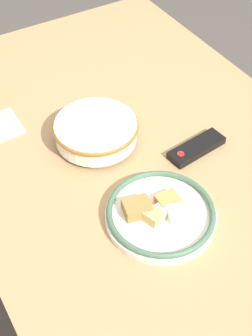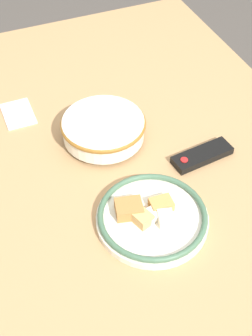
{
  "view_description": "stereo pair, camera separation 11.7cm",
  "coord_description": "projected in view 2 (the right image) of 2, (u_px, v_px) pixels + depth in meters",
  "views": [
    {
      "loc": [
        0.75,
        -0.49,
        1.65
      ],
      "look_at": [
        0.06,
        -0.08,
        0.8
      ],
      "focal_mm": 50.0,
      "sensor_mm": 36.0,
      "label": 1
    },
    {
      "loc": [
        0.8,
        -0.39,
        1.65
      ],
      "look_at": [
        0.06,
        -0.08,
        0.8
      ],
      "focal_mm": 50.0,
      "sensor_mm": 36.0,
      "label": 2
    }
  ],
  "objects": [
    {
      "name": "food_plate",
      "position": [
        151.0,
        217.0,
        1.08
      ],
      "size": [
        0.26,
        0.26,
        0.05
      ],
      "color": "silver",
      "rests_on": "dining_table"
    },
    {
      "name": "dining_table",
      "position": [
        145.0,
        172.0,
        1.31
      ],
      "size": [
        1.5,
        0.95,
        0.76
      ],
      "color": "tan",
      "rests_on": "ground_plane"
    },
    {
      "name": "noodle_bowl",
      "position": [
        103.0,
        128.0,
        1.26
      ],
      "size": [
        0.23,
        0.23,
        0.07
      ],
      "color": "silver",
      "rests_on": "dining_table"
    },
    {
      "name": "folded_napkin",
      "position": [
        18.0,
        114.0,
        1.36
      ],
      "size": [
        0.12,
        0.08,
        0.01
      ],
      "color": "white",
      "rests_on": "dining_table"
    },
    {
      "name": "ground_plane",
      "position": [
        140.0,
        292.0,
        1.81
      ],
      "size": [
        8.0,
        8.0,
        0.0
      ],
      "primitive_type": "plane",
      "color": "#4C4742"
    },
    {
      "name": "tv_remote",
      "position": [
        202.0,
        155.0,
        1.23
      ],
      "size": [
        0.07,
        0.17,
        0.02
      ],
      "rotation": [
        0.0,
        0.0,
        3.25
      ],
      "color": "black",
      "rests_on": "dining_table"
    }
  ]
}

